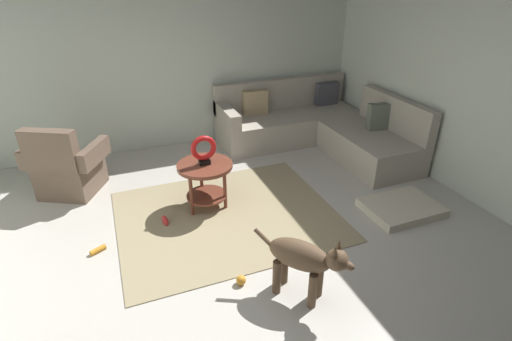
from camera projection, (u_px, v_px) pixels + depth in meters
name	position (u px, v px, depth m)	size (l,w,h in m)	color
ground_plane	(235.00, 263.00, 3.63)	(6.00, 6.00, 0.10)	beige
wall_back	(165.00, 53.00, 5.41)	(6.00, 0.12, 2.70)	silver
wall_right	(505.00, 85.00, 3.95)	(0.12, 6.00, 2.70)	silver
area_rug	(227.00, 215.00, 4.23)	(2.30, 1.90, 0.01)	tan
sectional_couch	(317.00, 128.00, 5.79)	(2.20, 2.25, 0.88)	#B2A899
armchair	(67.00, 168.00, 4.54)	(0.99, 0.90, 0.88)	brown
side_table	(205.00, 174.00, 4.21)	(0.60, 0.60, 0.54)	brown
torus_sculpture	(203.00, 149.00, 4.07)	(0.28, 0.08, 0.33)	black
dog_bed_mat	(401.00, 208.00, 4.30)	(0.80, 0.60, 0.09)	beige
dog	(304.00, 259.00, 3.03)	(0.58, 0.69, 0.63)	brown
dog_toy_ball	(241.00, 280.00, 3.30)	(0.08, 0.08, 0.08)	orange
dog_toy_rope	(98.00, 250.00, 3.68)	(0.05, 0.05, 0.15)	orange
dog_toy_bone	(165.00, 220.00, 4.11)	(0.18, 0.06, 0.06)	red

